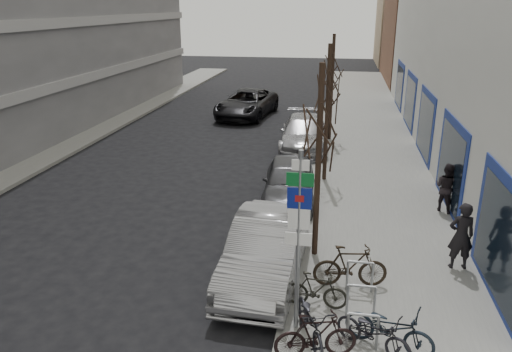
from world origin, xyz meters
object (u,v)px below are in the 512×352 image
at_px(meter_back, 319,136).
at_px(bike_far_inner, 350,266).
at_px(bike_rack, 361,297).
at_px(tree_far, 333,63).
at_px(parked_car_mid, 289,181).
at_px(bike_mid_inner, 316,290).
at_px(pedestrian_near, 461,236).
at_px(bike_far_curb, 374,329).
at_px(lane_car, 247,103).
at_px(parked_car_back, 304,134).
at_px(parked_car_front, 266,249).
at_px(bike_mid_curb, 390,324).
at_px(bike_near_right, 316,336).
at_px(tree_mid, 329,81).
at_px(meter_front, 298,235).
at_px(bike_near_left, 311,318).
at_px(tree_near, 320,117).
at_px(highway_sign_pole, 299,232).
at_px(meter_mid, 311,172).
at_px(pedestrian_far, 447,187).

bearing_deg(meter_back, bike_far_inner, -83.33).
distance_m(bike_rack, bike_far_inner, 1.33).
bearing_deg(tree_far, parked_car_mid, -97.80).
distance_m(tree_far, bike_mid_inner, 16.05).
relative_size(meter_back, pedestrian_near, 0.68).
distance_m(bike_far_curb, lane_car, 23.39).
distance_m(parked_car_back, pedestrian_near, 12.43).
relative_size(bike_far_inner, lane_car, 0.30).
bearing_deg(tree_far, parked_car_front, -94.80).
relative_size(bike_mid_curb, pedestrian_near, 1.00).
relative_size(bike_rack, bike_near_right, 1.33).
bearing_deg(bike_mid_curb, tree_mid, 30.54).
distance_m(bike_rack, lane_car, 22.26).
distance_m(meter_front, bike_near_left, 3.54).
bearing_deg(parked_car_front, meter_back, 88.63).
bearing_deg(bike_near_left, parked_car_back, 76.09).
xyz_separation_m(tree_near, bike_mid_inner, (0.18, -2.66, -3.50)).
bearing_deg(highway_sign_pole, bike_mid_curb, -11.07).
distance_m(bike_far_curb, parked_car_mid, 8.67).
bearing_deg(meter_back, tree_near, -87.55).
height_order(meter_mid, bike_near_right, meter_mid).
xyz_separation_m(meter_back, parked_car_back, (-0.75, 0.70, -0.09)).
height_order(tree_far, parked_car_front, tree_far).
relative_size(meter_mid, parked_car_mid, 0.28).
bearing_deg(bike_mid_curb, meter_back, 29.69).
distance_m(meter_back, pedestrian_far, 8.08).
relative_size(meter_mid, bike_far_curb, 0.76).
xyz_separation_m(bike_mid_curb, pedestrian_far, (2.46, 7.78, 0.29)).
distance_m(tree_far, meter_front, 13.88).
height_order(tree_far, meter_front, tree_far).
bearing_deg(parked_car_mid, pedestrian_near, -45.33).
bearing_deg(parked_car_back, bike_mid_inner, -87.31).
distance_m(bike_rack, meter_mid, 8.07).
bearing_deg(meter_front, tree_near, 48.01).
relative_size(tree_near, meter_front, 4.33).
distance_m(tree_mid, parked_car_front, 8.53).
relative_size(tree_near, parked_car_front, 1.09).
distance_m(bike_rack, bike_near_left, 1.52).
bearing_deg(bike_rack, tree_near, 112.48).
relative_size(tree_near, bike_mid_curb, 2.93).
bearing_deg(lane_car, bike_rack, -65.15).
height_order(meter_back, parked_car_back, parked_car_back).
height_order(bike_mid_inner, pedestrian_far, pedestrian_far).
bearing_deg(bike_mid_inner, bike_near_left, -177.49).
xyz_separation_m(bike_near_left, parked_car_front, (-1.35, 2.70, 0.10)).
height_order(bike_mid_inner, parked_car_front, parked_car_front).
bearing_deg(bike_near_right, tree_mid, -14.26).
distance_m(tree_mid, pedestrian_far, 5.83).
relative_size(highway_sign_pole, bike_far_curb, 2.53).
xyz_separation_m(highway_sign_pole, tree_near, (0.20, 3.51, 1.65)).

